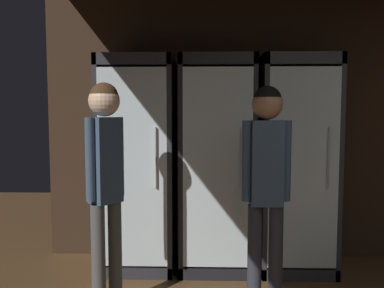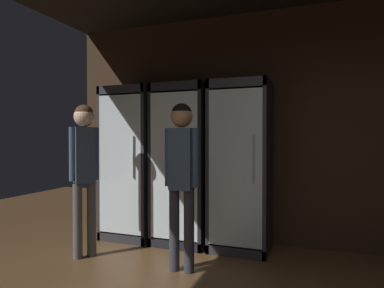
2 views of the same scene
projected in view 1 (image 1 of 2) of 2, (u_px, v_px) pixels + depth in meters
wall_back at (355, 115)px, 3.82m from camera, size 6.00×0.06×2.80m
cooler_far_left at (139, 166)px, 3.62m from camera, size 0.66×0.61×1.92m
cooler_left at (216, 167)px, 3.60m from camera, size 0.66×0.61×1.92m
cooler_center at (294, 166)px, 3.58m from camera, size 0.66×0.61×1.92m
shopper_near at (266, 172)px, 2.72m from camera, size 0.34×0.21×1.61m
shopper_far at (105, 168)px, 2.74m from camera, size 0.24×0.26×1.63m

